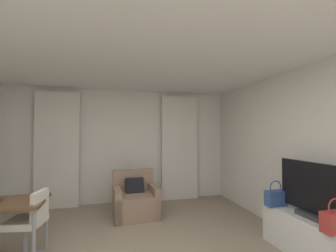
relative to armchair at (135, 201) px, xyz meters
name	(u,v)px	position (x,y,z in m)	size (l,w,h in m)	color
wall_window	(122,146)	(-0.21, 0.99, 1.01)	(5.12, 0.06, 2.60)	silver
wall_right	(326,156)	(2.32, -2.04, 1.01)	(0.06, 6.12, 2.60)	silver
ceiling	(137,38)	(-0.21, -2.04, 2.34)	(5.12, 6.12, 0.06)	white
curtain_left_panel	(57,149)	(-1.58, 0.86, 0.96)	(0.90, 0.06, 2.50)	silver
curtain_right_panel	(180,147)	(1.17, 0.86, 0.96)	(0.90, 0.06, 2.50)	silver
armchair	(135,201)	(0.00, 0.00, 0.00)	(0.86, 0.81, 0.85)	#997A66
desk_chair	(29,231)	(-1.46, -1.28, 0.10)	(0.48, 0.48, 0.88)	gray
tv_console	(309,237)	(2.01, -2.05, -0.02)	(0.44, 1.25, 0.54)	white
tv_flatscreen	(312,191)	(2.01, -2.10, 0.57)	(0.20, 0.98, 0.70)	#333338
handbag_primary	(276,198)	(1.89, -1.60, 0.37)	(0.30, 0.14, 0.37)	#335193
handbag_secondary	(336,221)	(1.88, -2.52, 0.37)	(0.30, 0.14, 0.37)	#B73833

